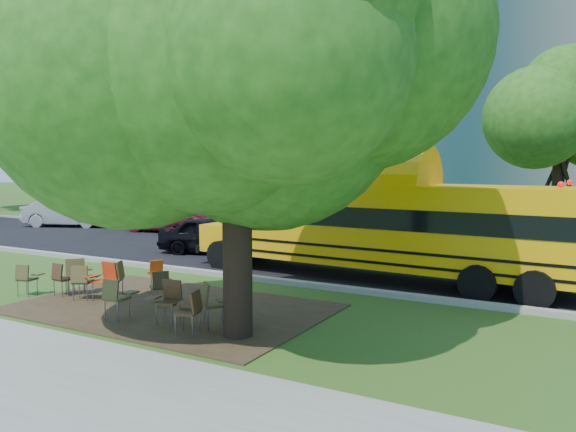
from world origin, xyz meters
The scene contains 30 objects.
ground centered at (0.00, 0.00, 0.00)m, with size 160.00×160.00×0.00m, color #325119.
dirt_patch centered at (1.00, -0.50, 0.01)m, with size 7.00×4.50×0.03m, color #382819.
asphalt_road centered at (0.00, 7.00, 0.02)m, with size 80.00×8.00×0.04m, color black.
kerb_near centered at (0.00, 3.00, 0.07)m, with size 80.00×0.25×0.14m, color gray.
kerb_far centered at (0.00, 11.10, 0.07)m, with size 80.00×0.25×0.14m, color gray.
building_main centered at (-8.00, 36.00, 11.00)m, with size 38.00×16.00×22.00m, color slate.
building_left centered at (-38.00, 40.00, 10.00)m, with size 26.00×14.00×20.00m, color slate.
bg_tree_0 centered at (-12.00, 13.00, 4.57)m, with size 5.20×5.20×7.18m.
bg_tree_1 centered at (-20.00, 15.00, 5.39)m, with size 6.00×6.00×8.40m.
bg_tree_2 centered at (-5.00, 16.00, 4.21)m, with size 4.80×4.80×6.62m.
bg_tree_3 centered at (8.00, 14.00, 5.03)m, with size 5.60×5.60×7.84m.
main_tree centered at (3.54, -1.50, 5.32)m, with size 7.20×7.20×8.93m.
school_bus centered at (4.33, 4.78, 1.58)m, with size 11.26×3.08×2.72m.
chair_0 centered at (-2.94, -1.31, 0.50)m, with size 0.55×0.58×0.81m.
chair_1 centered at (-2.08, -0.93, 0.53)m, with size 0.59×0.50×0.85m.
chair_2 centered at (-1.32, -0.97, 0.54)m, with size 0.60×0.70×0.88m.
chair_3 centered at (-0.85, -0.71, 0.58)m, with size 0.61×0.57×0.94m.
chair_4 centered at (0.66, -1.81, 0.55)m, with size 0.59×0.55×0.89m.
chair_5 centered at (1.79, -1.48, 0.56)m, with size 0.62×0.65×0.91m.
chair_6 centered at (2.70, -1.87, 0.55)m, with size 0.64×0.60×0.89m.
chair_7 centered at (2.80, -1.32, 0.58)m, with size 0.80×0.64×0.94m.
chair_8 centered at (-1.84, -0.69, 0.60)m, with size 0.66×0.83×0.97m.
chair_9 centered at (-0.78, -0.44, 0.58)m, with size 0.76×0.63×0.93m.
chair_10 centered at (-0.52, 0.75, 0.48)m, with size 0.51×0.65×0.78m.
chair_11 centered at (0.62, -0.38, 0.51)m, with size 0.55×0.70×0.82m.
black_car centered at (-2.71, 6.20, 0.68)m, with size 1.62×4.02×1.37m, color black.
bg_car_silver centered at (-14.54, 9.62, 0.76)m, with size 1.60×4.59×1.51m, color #A6A5AB.
bg_car_red centered at (-8.16, 10.66, 0.68)m, with size 2.27×4.92×1.37m, color #580F1A.
pedestrian_a centered at (-13.69, 13.78, 0.95)m, with size 0.69×0.45×1.90m, color navy.
pedestrian_b centered at (-18.37, 11.53, 0.88)m, with size 0.85×0.66×1.75m, color #83614E.
Camera 1 is at (9.44, -10.17, 3.31)m, focal length 35.00 mm.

